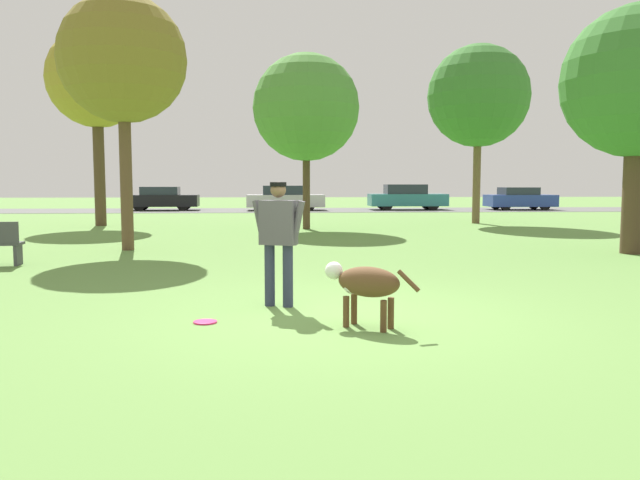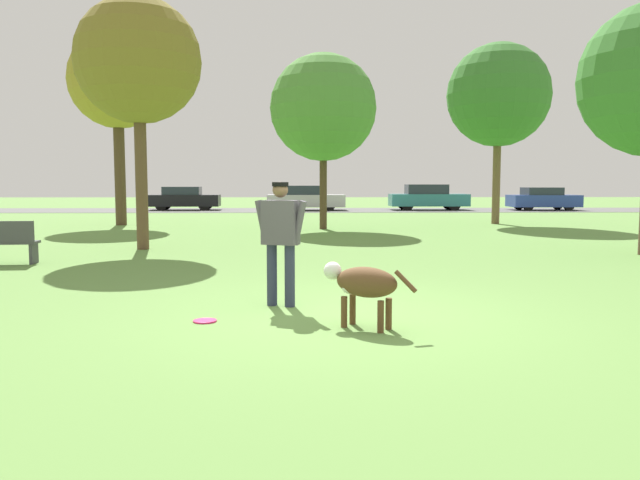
{
  "view_description": "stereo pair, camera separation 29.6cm",
  "coord_description": "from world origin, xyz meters",
  "px_view_note": "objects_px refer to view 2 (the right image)",
  "views": [
    {
      "loc": [
        -0.73,
        -7.23,
        1.56
      ],
      "look_at": [
        -0.26,
        -0.04,
        0.9
      ],
      "focal_mm": 35.0,
      "sensor_mm": 36.0,
      "label": 1
    },
    {
      "loc": [
        -0.44,
        -7.25,
        1.56
      ],
      "look_at": [
        -0.26,
        -0.04,
        0.9
      ],
      "focal_mm": 35.0,
      "sensor_mm": 36.0,
      "label": 2
    }
  ],
  "objects_px": {
    "parked_car_teal": "(428,197)",
    "tree_far_right": "(499,95)",
    "tree_mid_center": "(323,108)",
    "tree_near_left": "(138,61)",
    "parked_car_blue": "(543,199)",
    "parked_car_black": "(184,199)",
    "person": "(281,233)",
    "tree_far_left": "(117,81)",
    "parked_car_silver": "(305,198)",
    "dog": "(363,284)",
    "frisbee": "(205,321)"
  },
  "relations": [
    {
      "from": "dog",
      "to": "tree_far_left",
      "type": "distance_m",
      "value": 18.77
    },
    {
      "from": "tree_mid_center",
      "to": "parked_car_silver",
      "type": "relative_size",
      "value": 1.34
    },
    {
      "from": "dog",
      "to": "tree_far_left",
      "type": "xyz_separation_m",
      "value": [
        -7.42,
        16.57,
        4.75
      ]
    },
    {
      "from": "frisbee",
      "to": "tree_mid_center",
      "type": "distance_m",
      "value": 14.76
    },
    {
      "from": "tree_far_right",
      "to": "tree_mid_center",
      "type": "bearing_deg",
      "value": -158.95
    },
    {
      "from": "person",
      "to": "parked_car_teal",
      "type": "height_order",
      "value": "person"
    },
    {
      "from": "parked_car_teal",
      "to": "parked_car_blue",
      "type": "height_order",
      "value": "parked_car_teal"
    },
    {
      "from": "tree_mid_center",
      "to": "tree_near_left",
      "type": "bearing_deg",
      "value": -125.18
    },
    {
      "from": "tree_near_left",
      "to": "tree_far_left",
      "type": "bearing_deg",
      "value": 109.37
    },
    {
      "from": "parked_car_blue",
      "to": "parked_car_silver",
      "type": "bearing_deg",
      "value": 179.17
    },
    {
      "from": "parked_car_silver",
      "to": "tree_far_left",
      "type": "bearing_deg",
      "value": -120.1
    },
    {
      "from": "tree_far_left",
      "to": "tree_mid_center",
      "type": "bearing_deg",
      "value": -16.19
    },
    {
      "from": "parked_car_black",
      "to": "parked_car_blue",
      "type": "xyz_separation_m",
      "value": [
        20.45,
        -0.61,
        -0.02
      ]
    },
    {
      "from": "parked_car_black",
      "to": "parked_car_teal",
      "type": "xyz_separation_m",
      "value": [
        13.95,
        -0.22,
        0.06
      ]
    },
    {
      "from": "person",
      "to": "tree_far_left",
      "type": "relative_size",
      "value": 0.22
    },
    {
      "from": "parked_car_blue",
      "to": "tree_far_right",
      "type": "bearing_deg",
      "value": -118.64
    },
    {
      "from": "parked_car_blue",
      "to": "dog",
      "type": "bearing_deg",
      "value": -114.53
    },
    {
      "from": "tree_near_left",
      "to": "tree_mid_center",
      "type": "height_order",
      "value": "tree_mid_center"
    },
    {
      "from": "tree_mid_center",
      "to": "parked_car_teal",
      "type": "height_order",
      "value": "tree_mid_center"
    },
    {
      "from": "frisbee",
      "to": "tree_near_left",
      "type": "relative_size",
      "value": 0.05
    },
    {
      "from": "parked_car_silver",
      "to": "parked_car_black",
      "type": "bearing_deg",
      "value": 175.58
    },
    {
      "from": "person",
      "to": "parked_car_silver",
      "type": "bearing_deg",
      "value": 111.58
    },
    {
      "from": "frisbee",
      "to": "parked_car_black",
      "type": "height_order",
      "value": "parked_car_black"
    },
    {
      "from": "dog",
      "to": "parked_car_silver",
      "type": "height_order",
      "value": "parked_car_silver"
    },
    {
      "from": "dog",
      "to": "parked_car_blue",
      "type": "bearing_deg",
      "value": -79.21
    },
    {
      "from": "tree_mid_center",
      "to": "parked_car_silver",
      "type": "height_order",
      "value": "tree_mid_center"
    },
    {
      "from": "parked_car_silver",
      "to": "parked_car_blue",
      "type": "bearing_deg",
      "value": -1.39
    },
    {
      "from": "frisbee",
      "to": "tree_far_left",
      "type": "bearing_deg",
      "value": 109.24
    },
    {
      "from": "frisbee",
      "to": "tree_far_left",
      "type": "relative_size",
      "value": 0.04
    },
    {
      "from": "frisbee",
      "to": "tree_mid_center",
      "type": "bearing_deg",
      "value": 82.91
    },
    {
      "from": "dog",
      "to": "parked_car_blue",
      "type": "xyz_separation_m",
      "value": [
        12.93,
        28.55,
        0.16
      ]
    },
    {
      "from": "tree_far_left",
      "to": "parked_car_black",
      "type": "relative_size",
      "value": 1.74
    },
    {
      "from": "dog",
      "to": "tree_mid_center",
      "type": "distance_m",
      "value": 14.85
    },
    {
      "from": "parked_car_black",
      "to": "parked_car_teal",
      "type": "relative_size",
      "value": 0.91
    },
    {
      "from": "tree_far_right",
      "to": "parked_car_teal",
      "type": "xyz_separation_m",
      "value": [
        -0.23,
        11.95,
        -4.11
      ]
    },
    {
      "from": "parked_car_teal",
      "to": "frisbee",
      "type": "bearing_deg",
      "value": -105.68
    },
    {
      "from": "tree_mid_center",
      "to": "parked_car_silver",
      "type": "distance_m",
      "value": 14.69
    },
    {
      "from": "person",
      "to": "tree_far_left",
      "type": "distance_m",
      "value": 17.21
    },
    {
      "from": "parked_car_teal",
      "to": "parked_car_black",
      "type": "bearing_deg",
      "value": 179.39
    },
    {
      "from": "tree_near_left",
      "to": "tree_mid_center",
      "type": "distance_m",
      "value": 7.72
    },
    {
      "from": "dog",
      "to": "tree_near_left",
      "type": "relative_size",
      "value": 0.17
    },
    {
      "from": "dog",
      "to": "frisbee",
      "type": "xyz_separation_m",
      "value": [
        -1.75,
        0.34,
        -0.47
      ]
    },
    {
      "from": "tree_far_left",
      "to": "tree_mid_center",
      "type": "relative_size",
      "value": 1.2
    },
    {
      "from": "frisbee",
      "to": "parked_car_black",
      "type": "relative_size",
      "value": 0.07
    },
    {
      "from": "dog",
      "to": "tree_mid_center",
      "type": "height_order",
      "value": "tree_mid_center"
    },
    {
      "from": "parked_car_blue",
      "to": "parked_car_black",
      "type": "bearing_deg",
      "value": 178.14
    },
    {
      "from": "tree_far_left",
      "to": "parked_car_teal",
      "type": "distance_m",
      "value": 19.1
    },
    {
      "from": "frisbee",
      "to": "tree_far_right",
      "type": "height_order",
      "value": "tree_far_right"
    },
    {
      "from": "parked_car_teal",
      "to": "tree_far_right",
      "type": "bearing_deg",
      "value": -88.6
    },
    {
      "from": "parked_car_black",
      "to": "parked_car_silver",
      "type": "height_order",
      "value": "parked_car_silver"
    }
  ]
}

